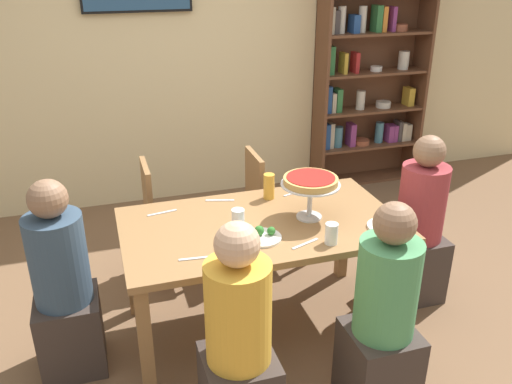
{
  "coord_description": "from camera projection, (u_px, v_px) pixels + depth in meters",
  "views": [
    {
      "loc": [
        -0.84,
        -2.59,
        2.16
      ],
      "look_at": [
        0.0,
        0.1,
        0.89
      ],
      "focal_mm": 37.29,
      "sensor_mm": 36.0,
      "label": 1
    }
  ],
  "objects": [
    {
      "name": "diner_near_right",
      "position": [
        383.0,
        324.0,
        2.62
      ],
      "size": [
        0.34,
        0.34,
        1.15
      ],
      "rotation": [
        0.0,
        0.0,
        1.57
      ],
      "color": "#382D28",
      "rests_on": "ground_plane"
    },
    {
      "name": "diner_near_left",
      "position": [
        239.0,
        350.0,
        2.44
      ],
      "size": [
        0.34,
        0.34,
        1.15
      ],
      "rotation": [
        0.0,
        0.0,
        1.57
      ],
      "color": "#382D28",
      "rests_on": "ground_plane"
    },
    {
      "name": "diner_head_east",
      "position": [
        418.0,
        231.0,
        3.49
      ],
      "size": [
        0.34,
        0.34,
        1.15
      ],
      "rotation": [
        0.0,
        0.0,
        3.14
      ],
      "color": "#382D28",
      "rests_on": "ground_plane"
    },
    {
      "name": "water_glass_clear_near",
      "position": [
        331.0,
        234.0,
        2.82
      ],
      "size": [
        0.07,
        0.07,
        0.12
      ],
      "primitive_type": "cylinder",
      "color": "white",
      "rests_on": "dining_table"
    },
    {
      "name": "chair_far_left",
      "position": [
        165.0,
        214.0,
        3.73
      ],
      "size": [
        0.4,
        0.4,
        0.87
      ],
      "rotation": [
        0.0,
        0.0,
        -1.57
      ],
      "color": "olive",
      "rests_on": "ground_plane"
    },
    {
      "name": "bookshelf",
      "position": [
        370.0,
        68.0,
        5.12
      ],
      "size": [
        1.1,
        0.3,
        2.21
      ],
      "color": "brown",
      "rests_on": "ground_plane"
    },
    {
      "name": "chair_far_right",
      "position": [
        269.0,
        201.0,
        3.93
      ],
      "size": [
        0.4,
        0.4,
        0.87
      ],
      "rotation": [
        0.0,
        0.0,
        -1.57
      ],
      "color": "olive",
      "rests_on": "ground_plane"
    },
    {
      "name": "cutlery_knife_near",
      "position": [
        162.0,
        213.0,
        3.17
      ],
      "size": [
        0.18,
        0.04,
        0.0
      ],
      "primitive_type": "cube",
      "rotation": [
        0.0,
        0.0,
        3.3
      ],
      "color": "silver",
      "rests_on": "dining_table"
    },
    {
      "name": "cutlery_fork_near",
      "position": [
        196.0,
        258.0,
        2.7
      ],
      "size": [
        0.18,
        0.03,
        0.0
      ],
      "primitive_type": "cube",
      "rotation": [
        0.0,
        0.0,
        -0.1
      ],
      "color": "silver",
      "rests_on": "dining_table"
    },
    {
      "name": "beer_glass_amber_tall",
      "position": [
        269.0,
        186.0,
        3.34
      ],
      "size": [
        0.07,
        0.07,
        0.16
      ],
      "primitive_type": "cylinder",
      "color": "gold",
      "rests_on": "dining_table"
    },
    {
      "name": "water_glass_clear_far",
      "position": [
        238.0,
        219.0,
        2.98
      ],
      "size": [
        0.07,
        0.07,
        0.12
      ],
      "primitive_type": "cylinder",
      "color": "white",
      "rests_on": "dining_table"
    },
    {
      "name": "dining_table",
      "position": [
        261.0,
        236.0,
        3.1
      ],
      "size": [
        1.6,
        0.9,
        0.74
      ],
      "color": "olive",
      "rests_on": "ground_plane"
    },
    {
      "name": "ground_plane",
      "position": [
        261.0,
        326.0,
        3.37
      ],
      "size": [
        12.0,
        12.0,
        0.0
      ],
      "primitive_type": "plane",
      "color": "brown"
    },
    {
      "name": "diner_head_west",
      "position": [
        64.0,
        293.0,
        2.85
      ],
      "size": [
        0.34,
        0.34,
        1.15
      ],
      "color": "#382D28",
      "rests_on": "ground_plane"
    },
    {
      "name": "salad_plate_near_diner",
      "position": [
        263.0,
        236.0,
        2.89
      ],
      "size": [
        0.21,
        0.21,
        0.07
      ],
      "color": "white",
      "rests_on": "dining_table"
    },
    {
      "name": "cutlery_fork_far",
      "position": [
        305.0,
        244.0,
        2.83
      ],
      "size": [
        0.17,
        0.08,
        0.0
      ],
      "primitive_type": "cube",
      "rotation": [
        0.0,
        0.0,
        0.36
      ],
      "color": "silver",
      "rests_on": "dining_table"
    },
    {
      "name": "cutlery_knife_far",
      "position": [
        220.0,
        200.0,
        3.33
      ],
      "size": [
        0.18,
        0.07,
        0.0
      ],
      "primitive_type": "cube",
      "rotation": [
        0.0,
        0.0,
        2.85
      ],
      "color": "silver",
      "rests_on": "dining_table"
    },
    {
      "name": "rear_partition",
      "position": [
        185.0,
        47.0,
        4.71
      ],
      "size": [
        8.0,
        0.12,
        2.8
      ],
      "primitive_type": "cube",
      "color": "beige",
      "rests_on": "ground_plane"
    },
    {
      "name": "salad_plate_far_diner",
      "position": [
        388.0,
        225.0,
        3.0
      ],
      "size": [
        0.22,
        0.22,
        0.07
      ],
      "color": "white",
      "rests_on": "dining_table"
    },
    {
      "name": "cutlery_spare_fork",
      "position": [
        295.0,
        193.0,
        3.44
      ],
      "size": [
        0.18,
        0.08,
        0.0
      ],
      "primitive_type": "cube",
      "rotation": [
        0.0,
        0.0,
        3.48
      ],
      "color": "silver",
      "rests_on": "dining_table"
    },
    {
      "name": "deep_dish_pizza_stand",
      "position": [
        311.0,
        184.0,
        3.03
      ],
      "size": [
        0.34,
        0.34,
        0.26
      ],
      "color": "silver",
      "rests_on": "dining_table"
    }
  ]
}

